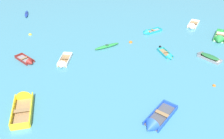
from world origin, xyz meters
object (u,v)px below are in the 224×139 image
at_px(rowboat_green_distant_center, 219,39).
at_px(rowboat_turquoise_far_left, 148,32).
at_px(rowboat_blue_midfield_left, 154,123).
at_px(rowboat_grey_near_camera, 206,56).
at_px(kayak_green_back_row_center, 107,46).
at_px(kayak_deep_blue_back_row_right, 26,14).
at_px(mooring_buoy_between_boats_left, 214,86).
at_px(rowboat_maroon_near_right, 28,62).
at_px(rowboat_yellow_cluster_outer, 24,102).
at_px(rowboat_turquoise_back_row_left, 168,56).
at_px(mooring_buoy_central, 131,43).
at_px(rowboat_white_cluster_inner, 63,63).
at_px(mooring_buoy_far_field, 30,35).
at_px(rowboat_white_center, 192,26).

bearing_deg(rowboat_green_distant_center, rowboat_turquoise_far_left, 174.58).
bearing_deg(rowboat_blue_midfield_left, rowboat_grey_near_camera, 63.50).
relative_size(rowboat_grey_near_camera, kayak_green_back_row_center, 0.96).
relative_size(kayak_deep_blue_back_row_right, mooring_buoy_between_boats_left, 9.95).
distance_m(rowboat_turquoise_far_left, rowboat_maroon_near_right, 17.09).
relative_size(rowboat_green_distant_center, mooring_buoy_between_boats_left, 13.33).
bearing_deg(rowboat_yellow_cluster_outer, kayak_green_back_row_center, 65.39).
relative_size(rowboat_blue_midfield_left, rowboat_turquoise_back_row_left, 1.42).
relative_size(mooring_buoy_central, mooring_buoy_between_boats_left, 1.42).
bearing_deg(kayak_green_back_row_center, rowboat_white_cluster_inner, -130.06).
bearing_deg(rowboat_turquoise_far_left, rowboat_grey_near_camera, -41.37).
relative_size(rowboat_green_distant_center, mooring_buoy_far_field, 9.70).
relative_size(rowboat_white_cluster_inner, rowboat_white_center, 0.87).
height_order(kayak_green_back_row_center, rowboat_maroon_near_right, rowboat_maroon_near_right).
bearing_deg(mooring_buoy_central, mooring_buoy_between_boats_left, -42.89).
bearing_deg(rowboat_turquoise_far_left, mooring_buoy_far_field, -169.30).
xyz_separation_m(rowboat_turquoise_far_left, mooring_buoy_central, (-2.24, -3.43, -0.14)).
height_order(rowboat_turquoise_far_left, mooring_buoy_between_boats_left, rowboat_turquoise_far_left).
xyz_separation_m(rowboat_grey_near_camera, rowboat_white_center, (-0.47, 9.34, -0.08)).
xyz_separation_m(mooring_buoy_central, mooring_buoy_far_field, (-14.42, 0.29, 0.00)).
xyz_separation_m(rowboat_white_cluster_inner, rowboat_turquoise_far_left, (9.37, 10.29, -0.05)).
bearing_deg(mooring_buoy_far_field, rowboat_white_center, 15.23).
xyz_separation_m(rowboat_white_cluster_inner, rowboat_white_center, (15.90, 13.46, -0.02)).
xyz_separation_m(rowboat_grey_near_camera, rowboat_turquoise_back_row_left, (-4.46, -0.43, -0.11)).
xyz_separation_m(rowboat_white_center, rowboat_green_distant_center, (3.13, -4.08, 0.06)).
xyz_separation_m(kayak_green_back_row_center, rowboat_turquoise_far_left, (5.15, 5.28, -0.03)).
bearing_deg(rowboat_yellow_cluster_outer, kayak_deep_blue_back_row_right, 114.73).
height_order(rowboat_turquoise_far_left, rowboat_turquoise_back_row_left, rowboat_turquoise_far_left).
bearing_deg(kayak_deep_blue_back_row_right, rowboat_white_cluster_inner, -52.33).
relative_size(rowboat_maroon_near_right, rowboat_turquoise_back_row_left, 1.04).
relative_size(rowboat_white_cluster_inner, rowboat_maroon_near_right, 1.09).
xyz_separation_m(rowboat_maroon_near_right, rowboat_blue_midfield_left, (14.50, -7.79, 0.03)).
bearing_deg(mooring_buoy_between_boats_left, rowboat_yellow_cluster_outer, -162.70).
relative_size(rowboat_grey_near_camera, mooring_buoy_central, 6.37).
height_order(rowboat_white_cluster_inner, rowboat_green_distant_center, rowboat_green_distant_center).
bearing_deg(rowboat_yellow_cluster_outer, mooring_buoy_central, 58.79).
bearing_deg(kayak_deep_blue_back_row_right, rowboat_green_distant_center, -10.17).
distance_m(rowboat_maroon_near_right, rowboat_green_distant_center, 25.07).
relative_size(kayak_deep_blue_back_row_right, rowboat_green_distant_center, 0.75).
bearing_deg(mooring_buoy_far_field, rowboat_blue_midfield_left, -40.58).
height_order(rowboat_blue_midfield_left, mooring_buoy_between_boats_left, rowboat_blue_midfield_left).
bearing_deg(mooring_buoy_central, rowboat_green_distant_center, 11.93).
height_order(rowboat_green_distant_center, mooring_buoy_central, rowboat_green_distant_center).
bearing_deg(rowboat_yellow_cluster_outer, rowboat_maroon_near_right, 112.01).
distance_m(rowboat_grey_near_camera, rowboat_turquoise_back_row_left, 4.49).
xyz_separation_m(kayak_green_back_row_center, rowboat_blue_midfield_left, (6.13, -12.97, 0.01)).
bearing_deg(mooring_buoy_between_boats_left, mooring_buoy_central, 137.11).
bearing_deg(mooring_buoy_between_boats_left, mooring_buoy_far_field, 159.56).
bearing_deg(mooring_buoy_central, rowboat_grey_near_camera, -16.50).
bearing_deg(mooring_buoy_far_field, rowboat_grey_near_camera, -7.29).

